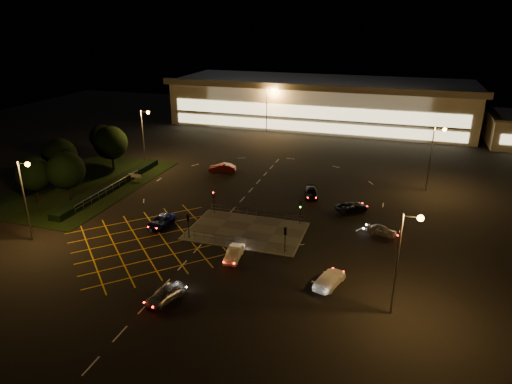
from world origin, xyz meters
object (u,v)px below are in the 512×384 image
(signal_ne, at_px, (300,208))
(car_approach_white, at_px, (329,279))
(car_east_grey, at_px, (352,207))
(car_circ_red, at_px, (222,168))
(car_queue_white, at_px, (234,254))
(car_far_dkgrey, at_px, (311,193))
(signal_sw, at_px, (188,221))
(car_near_silver, at_px, (165,294))
(car_left_blue, at_px, (161,221))
(car_right_silver, at_px, (382,230))
(signal_nw, at_px, (214,197))
(signal_se, at_px, (285,235))

(signal_ne, bearing_deg, car_approach_white, -65.70)
(car_east_grey, bearing_deg, car_circ_red, 27.77)
(car_queue_white, height_order, car_far_dkgrey, car_queue_white)
(signal_sw, xyz_separation_m, car_east_grey, (17.92, 14.36, -1.72))
(car_near_silver, xyz_separation_m, car_left_blue, (-8.48, 14.64, -0.09))
(car_queue_white, bearing_deg, car_circ_red, 109.11)
(signal_ne, height_order, car_queue_white, signal_ne)
(car_approach_white, bearing_deg, car_left_blue, -0.63)
(signal_sw, relative_size, signal_ne, 1.00)
(car_right_silver, height_order, car_approach_white, car_approach_white)
(signal_nw, xyz_separation_m, car_east_grey, (17.92, 6.38, -1.72))
(car_far_dkgrey, bearing_deg, signal_sw, -136.14)
(signal_nw, bearing_deg, car_circ_red, 107.77)
(signal_sw, distance_m, car_far_dkgrey, 21.45)
(car_queue_white, bearing_deg, signal_nw, 117.38)
(car_left_blue, bearing_deg, car_east_grey, 29.09)
(signal_se, xyz_separation_m, car_queue_white, (-5.08, -3.01, -1.69))
(signal_sw, relative_size, car_approach_white, 0.65)
(car_circ_red, bearing_deg, signal_sw, 0.68)
(signal_se, bearing_deg, signal_ne, -90.00)
(car_far_dkgrey, relative_size, car_right_silver, 1.22)
(signal_sw, xyz_separation_m, car_circ_red, (-5.34, 24.66, -1.60))
(car_near_silver, height_order, car_left_blue, car_near_silver)
(signal_nw, distance_m, car_approach_white, 22.18)
(car_far_dkgrey, bearing_deg, car_circ_red, 144.95)
(car_near_silver, distance_m, car_right_silver, 27.89)
(car_left_blue, distance_m, car_far_dkgrey, 22.89)
(car_east_grey, bearing_deg, signal_se, 119.23)
(signal_sw, height_order, car_circ_red, signal_sw)
(car_near_silver, height_order, car_east_grey, car_near_silver)
(signal_nw, xyz_separation_m, car_left_blue, (-5.05, -5.77, -1.72))
(car_right_silver, distance_m, car_east_grey, 7.59)
(car_approach_white, bearing_deg, car_queue_white, 6.47)
(car_near_silver, height_order, car_right_silver, car_near_silver)
(signal_se, height_order, car_right_silver, signal_se)
(signal_ne, bearing_deg, signal_sw, -146.35)
(car_far_dkgrey, xyz_separation_m, car_circ_red, (-16.86, 6.64, 0.12))
(signal_ne, xyz_separation_m, car_far_dkgrey, (-0.48, 10.03, -1.71))
(car_near_silver, xyz_separation_m, car_right_silver, (18.84, 20.57, -0.11))
(signal_se, bearing_deg, car_right_silver, -141.59)
(signal_sw, height_order, car_far_dkgrey, signal_sw)
(car_circ_red, bearing_deg, signal_nw, 6.23)
(car_circ_red, bearing_deg, car_far_dkgrey, 56.95)
(car_near_silver, xyz_separation_m, car_queue_white, (3.48, 9.42, -0.06))
(signal_ne, distance_m, car_far_dkgrey, 10.18)
(signal_ne, bearing_deg, signal_se, -90.00)
(signal_sw, xyz_separation_m, car_far_dkgrey, (11.52, 18.01, -1.71))
(car_near_silver, xyz_separation_m, car_far_dkgrey, (8.08, 30.44, -0.08))
(car_right_silver, relative_size, car_circ_red, 0.79)
(signal_sw, xyz_separation_m, signal_se, (12.00, 0.00, 0.00))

